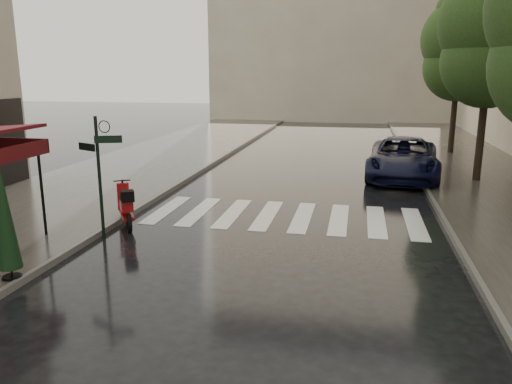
% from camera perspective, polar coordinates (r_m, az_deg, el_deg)
% --- Properties ---
extents(ground, '(120.00, 120.00, 0.00)m').
position_cam_1_polar(ground, '(10.25, -18.96, -10.90)').
color(ground, black).
rests_on(ground, ground).
extents(sidewalk_near, '(6.00, 60.00, 0.12)m').
position_cam_1_polar(sidewalk_near, '(22.47, -13.61, 2.69)').
color(sidewalk_near, '#38332D').
rests_on(sidewalk_near, ground).
extents(sidewalk_far, '(5.50, 60.00, 0.12)m').
position_cam_1_polar(sidewalk_far, '(21.05, 25.83, 1.02)').
color(sidewalk_far, '#38332D').
rests_on(sidewalk_far, ground).
extents(curb_near, '(0.12, 60.00, 0.16)m').
position_cam_1_polar(curb_near, '(21.36, -6.17, 2.49)').
color(curb_near, '#595651').
rests_on(curb_near, ground).
extents(curb_far, '(0.12, 60.00, 0.16)m').
position_cam_1_polar(curb_far, '(20.53, 18.25, 1.44)').
color(curb_far, '#595651').
rests_on(curb_far, ground).
extents(crosswalk, '(7.85, 3.20, 0.01)m').
position_cam_1_polar(crosswalk, '(14.70, 3.30, -2.75)').
color(crosswalk, silver).
rests_on(crosswalk, ground).
extents(signpost, '(1.17, 0.29, 3.10)m').
position_cam_1_polar(signpost, '(12.79, -17.49, 2.61)').
color(signpost, black).
rests_on(signpost, ground).
extents(backdrop_building, '(22.00, 6.00, 20.00)m').
position_cam_1_polar(backdrop_building, '(46.40, 9.62, 20.55)').
color(backdrop_building, tan).
rests_on(backdrop_building, ground).
extents(tree_mid, '(3.80, 3.80, 8.34)m').
position_cam_1_polar(tree_mid, '(20.54, 25.35, 16.37)').
color(tree_mid, black).
rests_on(tree_mid, sidewalk_far).
extents(tree_far, '(3.80, 3.80, 8.16)m').
position_cam_1_polar(tree_far, '(27.42, 22.28, 15.31)').
color(tree_far, black).
rests_on(tree_far, sidewalk_far).
extents(scooter, '(1.07, 1.54, 1.16)m').
position_cam_1_polar(scooter, '(14.08, -14.64, -1.65)').
color(scooter, black).
rests_on(scooter, ground).
extents(parked_car, '(3.17, 5.99, 1.60)m').
position_cam_1_polar(parked_car, '(20.73, 16.47, 3.73)').
color(parked_car, black).
rests_on(parked_car, ground).
extents(parasol_back, '(0.45, 0.45, 2.43)m').
position_cam_1_polar(parasol_back, '(10.79, -26.79, -2.36)').
color(parasol_back, black).
rests_on(parasol_back, sidewalk_near).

